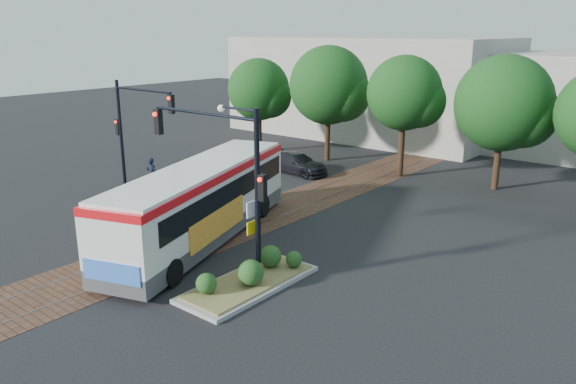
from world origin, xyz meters
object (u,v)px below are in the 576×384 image
(parked_car, at_px, (297,163))
(officer, at_px, (152,175))
(signal_pole_main, at_px, (230,165))
(traffic_island, at_px, (251,276))
(signal_pole_left, at_px, (132,121))
(city_bus, at_px, (202,199))

(parked_car, bearing_deg, officer, 160.78)
(parked_car, bearing_deg, signal_pole_main, -145.55)
(traffic_island, distance_m, parked_car, 16.12)
(signal_pole_left, xyz_separation_m, officer, (0.85, 0.43, -2.92))
(city_bus, distance_m, parked_car, 12.36)
(officer, height_order, parked_car, officer)
(city_bus, xyz_separation_m, traffic_island, (4.60, -1.97, -1.47))
(traffic_island, xyz_separation_m, parked_car, (-8.71, 13.56, 0.30))
(signal_pole_left, bearing_deg, parked_car, 62.68)
(city_bus, xyz_separation_m, officer, (-7.74, 3.36, -0.85))
(city_bus, height_order, signal_pole_main, signal_pole_main)
(traffic_island, xyz_separation_m, signal_pole_left, (-13.19, 4.89, 3.54))
(signal_pole_main, distance_m, parked_car, 15.94)
(signal_pole_main, relative_size, officer, 3.18)
(traffic_island, relative_size, signal_pole_main, 0.87)
(signal_pole_left, distance_m, parked_car, 10.28)
(traffic_island, relative_size, officer, 2.75)
(city_bus, height_order, signal_pole_left, signal_pole_left)
(city_bus, bearing_deg, parked_car, 90.61)
(traffic_island, distance_m, signal_pole_left, 14.50)
(officer, bearing_deg, city_bus, 141.57)
(signal_pole_left, relative_size, officer, 3.18)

